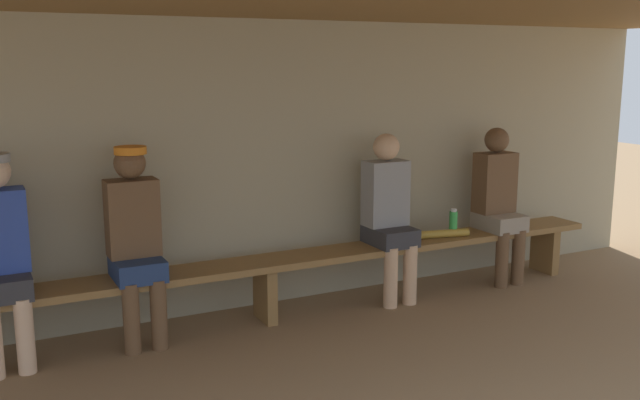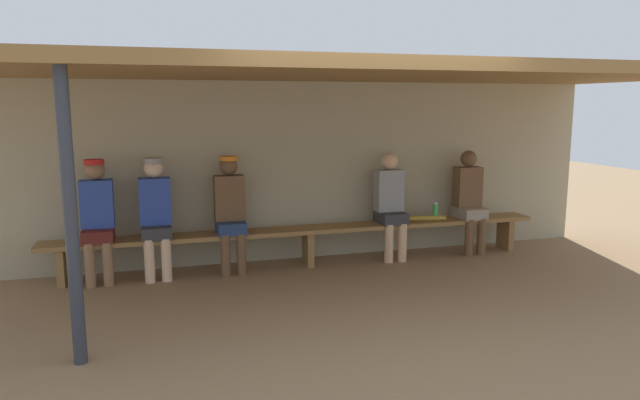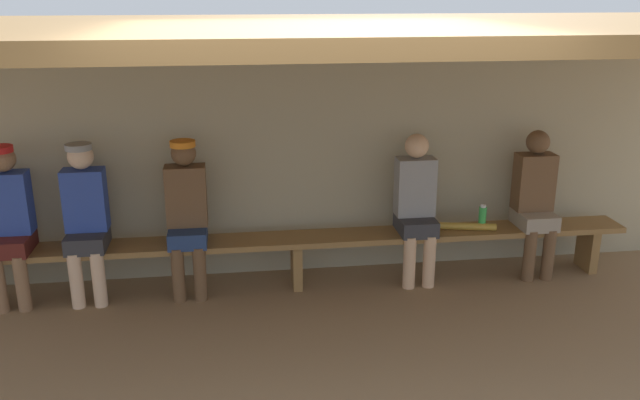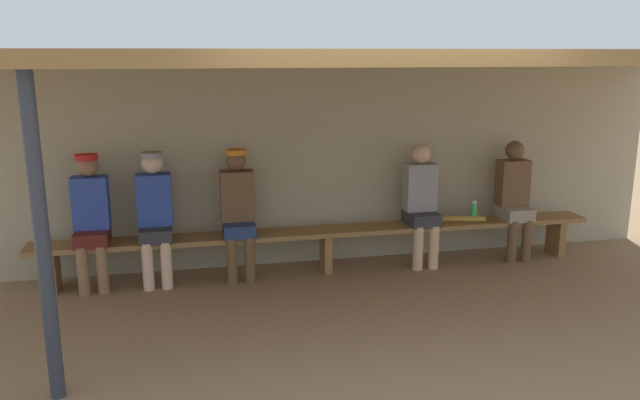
{
  "view_description": "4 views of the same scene",
  "coord_description": "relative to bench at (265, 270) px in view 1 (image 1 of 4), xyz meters",
  "views": [
    {
      "loc": [
        -1.91,
        -3.12,
        1.9
      ],
      "look_at": [
        0.39,
        1.43,
        0.9
      ],
      "focal_mm": 40.0,
      "sensor_mm": 36.0,
      "label": 1
    },
    {
      "loc": [
        -1.8,
        -4.99,
        1.93
      ],
      "look_at": [
        0.12,
        1.44,
        0.81
      ],
      "focal_mm": 32.4,
      "sensor_mm": 36.0,
      "label": 2
    },
    {
      "loc": [
        -0.53,
        -3.9,
        2.55
      ],
      "look_at": [
        0.19,
        1.36,
        0.85
      ],
      "focal_mm": 37.53,
      "sensor_mm": 36.0,
      "label": 3
    },
    {
      "loc": [
        -1.43,
        -4.72,
        2.3
      ],
      "look_at": [
        -0.13,
        1.25,
        0.86
      ],
      "focal_mm": 35.22,
      "sensor_mm": 36.0,
      "label": 4
    }
  ],
  "objects": [
    {
      "name": "bench",
      "position": [
        0.0,
        0.0,
        0.0
      ],
      "size": [
        6.0,
        0.36,
        0.46
      ],
      "color": "olive",
      "rests_on": "ground"
    },
    {
      "name": "player_in_red",
      "position": [
        -1.75,
        0.0,
        0.36
      ],
      "size": [
        0.34,
        0.42,
        1.34
      ],
      "color": "#333338",
      "rests_on": "ground"
    },
    {
      "name": "player_in_blue",
      "position": [
        1.07,
        0.0,
        0.34
      ],
      "size": [
        0.34,
        0.42,
        1.34
      ],
      "color": "#333338",
      "rests_on": "ground"
    },
    {
      "name": "baseball_bat",
      "position": [
        1.4,
        -0.0,
        0.11
      ],
      "size": [
        0.79,
        0.23,
        0.07
      ],
      "primitive_type": "cylinder",
      "rotation": [
        0.0,
        1.57,
        -0.21
      ],
      "color": "#B28C33",
      "rests_on": "bench"
    },
    {
      "name": "player_near_post",
      "position": [
        -0.93,
        0.0,
        0.36
      ],
      "size": [
        0.34,
        0.42,
        1.34
      ],
      "color": "navy",
      "rests_on": "ground"
    },
    {
      "name": "back_wall",
      "position": [
        0.0,
        0.45,
        0.71
      ],
      "size": [
        8.0,
        0.2,
        2.2
      ],
      "primitive_type": "cube",
      "color": "tan",
      "rests_on": "ground"
    },
    {
      "name": "water_bottle_blue",
      "position": [
        1.68,
        -0.03,
        0.18
      ],
      "size": [
        0.07,
        0.07,
        0.23
      ],
      "color": "green",
      "rests_on": "bench"
    },
    {
      "name": "player_leftmost",
      "position": [
        2.18,
        0.0,
        0.34
      ],
      "size": [
        0.34,
        0.42,
        1.34
      ],
      "color": "gray",
      "rests_on": "ground"
    }
  ]
}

